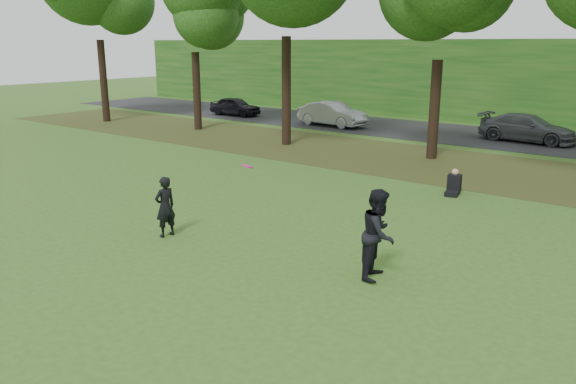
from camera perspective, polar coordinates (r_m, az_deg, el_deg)
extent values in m
plane|color=#375219|center=(11.74, -0.03, -9.17)|extent=(120.00, 120.00, 0.00)
cube|color=#413917|center=(22.95, 20.28, 1.97)|extent=(60.00, 7.00, 0.01)
cube|color=black|center=(30.57, 24.94, 4.55)|extent=(70.00, 7.00, 0.02)
imported|color=black|center=(14.52, -12.37, -1.46)|extent=(0.44, 0.61, 1.56)
imported|color=black|center=(11.81, 9.21, -4.22)|extent=(0.92, 1.07, 1.92)
imported|color=black|center=(38.43, -5.39, 8.67)|extent=(3.71, 1.74, 1.23)
imported|color=#929399|center=(33.46, 4.53, 7.92)|extent=(4.42, 1.88, 1.42)
imported|color=#484C51|center=(30.40, 23.14, 6.00)|extent=(4.75, 2.21, 1.34)
cylinder|color=#DF128C|center=(13.10, -4.15, 2.64)|extent=(0.32, 0.32, 0.12)
cube|color=black|center=(18.91, 16.32, -0.11)|extent=(0.50, 0.63, 0.16)
cube|color=black|center=(19.11, 16.54, 0.90)|extent=(0.48, 0.42, 0.56)
sphere|color=tan|center=(19.03, 16.62, 1.95)|extent=(0.22, 0.22, 0.22)
cylinder|color=black|center=(37.08, -18.22, 10.64)|extent=(0.44, 0.44, 4.96)
cylinder|color=black|center=(32.39, -9.25, 10.06)|extent=(0.44, 0.44, 4.28)
cylinder|color=black|center=(27.05, -0.17, 10.17)|extent=(0.44, 0.44, 5.08)
cylinder|color=black|center=(24.48, 14.65, 8.05)|extent=(0.44, 0.44, 4.12)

